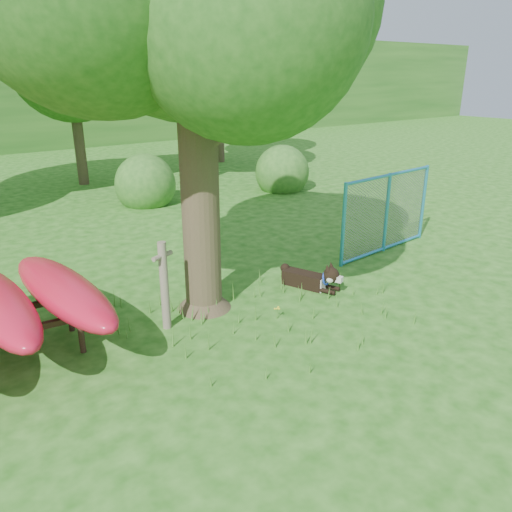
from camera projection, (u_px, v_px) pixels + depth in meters
ground at (295, 346)px, 7.24m from camera, size 80.00×80.00×0.00m
wooden_post at (164, 284)px, 7.51m from camera, size 0.38×0.20×1.41m
husky_dog at (313, 278)px, 9.11m from camera, size 0.64×1.24×0.57m
fence_section at (387, 213)px, 10.82m from camera, size 2.97×0.26×2.90m
wildflower_clump at (277, 309)px, 7.99m from camera, size 0.09×0.09×0.21m
bg_tree_c at (69, 60)px, 16.36m from camera, size 4.00×4.00×6.12m
bg_tree_d at (192, 29)px, 16.53m from camera, size 4.80×4.80×7.50m
bg_tree_e at (218, 34)px, 20.43m from camera, size 4.60×4.60×7.55m
shrub_right at (282, 190)px, 16.91m from camera, size 1.80×1.80×1.80m
shrub_mid at (147, 204)px, 15.09m from camera, size 1.80×1.80×1.80m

